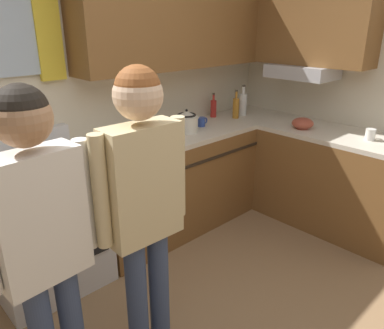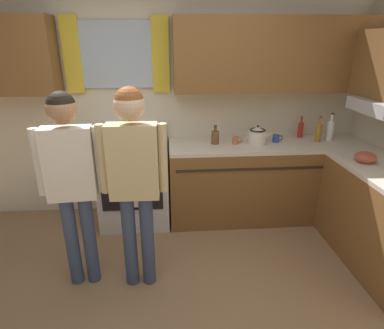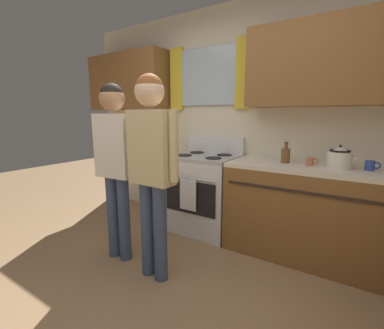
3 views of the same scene
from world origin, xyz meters
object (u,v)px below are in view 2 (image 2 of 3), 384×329
mug_cobalt_blue (276,138)px  stovetop_kettle (257,135)px  adult_left (71,171)px  bottle_milk_white (330,130)px  bottle_sauce_red (300,129)px  bottle_squat_brown (215,137)px  cup_terracotta (236,140)px  adult_in_plaid (134,169)px  mixing_bowl (366,158)px  stove_oven (135,183)px  bottle_oil_amber (319,132)px

mug_cobalt_blue → stovetop_kettle: bearing=-169.5°
stovetop_kettle → adult_left: size_ratio=0.17×
bottle_milk_white → mug_cobalt_blue: (-0.62, -0.02, -0.08)m
bottle_sauce_red → bottle_squat_brown: (-1.03, -0.18, -0.02)m
cup_terracotta → mug_cobalt_blue: size_ratio=0.95×
mug_cobalt_blue → bottle_squat_brown: bearing=-179.3°
bottle_squat_brown → mug_cobalt_blue: 0.69m
bottle_sauce_red → adult_in_plaid: (-1.81, -1.24, 0.05)m
stovetop_kettle → bottle_milk_white: bearing=4.0°
mixing_bowl → adult_in_plaid: (-2.08, -0.38, 0.10)m
mixing_bowl → adult_in_plaid: bearing=-169.7°
stove_oven → bottle_oil_amber: bottle_oil_amber is taller
adult_in_plaid → bottle_sauce_red: bearing=34.5°
bottle_oil_amber → adult_left: bearing=-157.5°
stovetop_kettle → bottle_squat_brown: bearing=175.7°
bottle_squat_brown → adult_in_plaid: 1.32m
bottle_sauce_red → mixing_bowl: bearing=-72.6°
bottle_oil_amber → mixing_bowl: bottle_oil_amber is taller
mug_cobalt_blue → mixing_bowl: 0.93m
stove_oven → mug_cobalt_blue: stove_oven is taller
cup_terracotta → stovetop_kettle: stovetop_kettle is taller
bottle_squat_brown → adult_in_plaid: adult_in_plaid is taller
mixing_bowl → stove_oven: bearing=163.0°
stovetop_kettle → adult_in_plaid: 1.61m
mug_cobalt_blue → bottle_sauce_red: bearing=27.0°
mixing_bowl → adult_in_plaid: 2.12m
bottle_milk_white → stovetop_kettle: bearing=-176.0°
stovetop_kettle → adult_left: 1.98m
adult_in_plaid → bottle_squat_brown: bearing=53.7°
mixing_bowl → bottle_sauce_red: bearing=107.4°
cup_terracotta → adult_left: size_ratio=0.07×
bottle_sauce_red → mug_cobalt_blue: bearing=-153.0°
stove_oven → bottle_squat_brown: bottle_squat_brown is taller
mug_cobalt_blue → stovetop_kettle: size_ratio=0.42×
bottle_oil_amber → bottle_milk_white: bearing=12.1°
stove_oven → bottle_squat_brown: 1.03m
mug_cobalt_blue → adult_left: (-1.95, -1.02, 0.08)m
bottle_sauce_red → bottle_milk_white: (0.28, -0.16, 0.03)m
stovetop_kettle → mug_cobalt_blue: bearing=10.5°
bottle_oil_amber → bottle_squat_brown: bottle_oil_amber is taller
stove_oven → mug_cobalt_blue: 1.65m
adult_in_plaid → bottle_milk_white: bearing=27.6°
cup_terracotta → adult_in_plaid: 1.45m
bottle_sauce_red → adult_left: 2.58m
bottle_squat_brown → cup_terracotta: 0.23m
bottle_squat_brown → stovetop_kettle: 0.46m
bottle_squat_brown → cup_terracotta: bottle_squat_brown is taller
cup_terracotta → stovetop_kettle: 0.24m
bottle_sauce_red → adult_in_plaid: adult_in_plaid is taller
adult_in_plaid → bottle_oil_amber: bearing=28.6°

